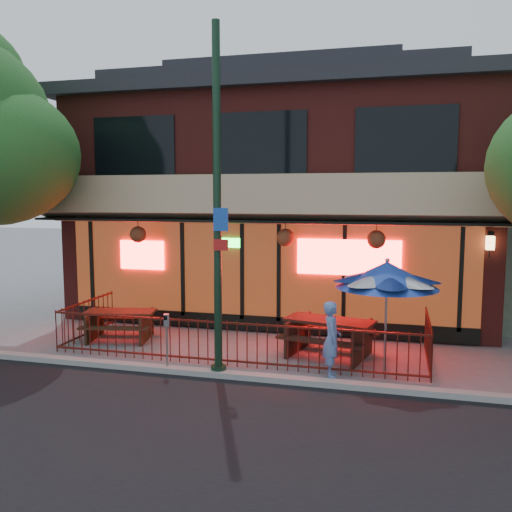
% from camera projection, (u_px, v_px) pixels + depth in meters
% --- Properties ---
extents(ground, '(80.00, 80.00, 0.00)m').
position_uv_depth(ground, '(225.00, 369.00, 11.50)').
color(ground, gray).
rests_on(ground, ground).
extents(curb, '(80.00, 0.25, 0.12)m').
position_uv_depth(curb, '(217.00, 374.00, 11.01)').
color(curb, '#999993').
rests_on(curb, ground).
extents(restaurant_building, '(12.96, 9.49, 8.05)m').
position_uv_depth(restaurant_building, '(290.00, 181.00, 17.86)').
color(restaurant_building, maroon).
rests_on(restaurant_building, ground).
extents(patio_fence, '(8.44, 2.62, 1.00)m').
position_uv_depth(patio_fence, '(231.00, 334.00, 11.91)').
color(patio_fence, '#4E1610').
rests_on(patio_fence, ground).
extents(street_light, '(0.43, 0.32, 7.00)m').
position_uv_depth(street_light, '(217.00, 222.00, 10.75)').
color(street_light, black).
rests_on(street_light, ground).
extents(picnic_table_left, '(1.97, 1.65, 0.75)m').
position_uv_depth(picnic_table_left, '(120.00, 321.00, 13.76)').
color(picnic_table_left, '#382414').
rests_on(picnic_table_left, ground).
extents(picnic_table_right, '(2.29, 1.94, 0.85)m').
position_uv_depth(picnic_table_right, '(329.00, 332.00, 12.36)').
color(picnic_table_right, '#361B13').
rests_on(picnic_table_right, ground).
extents(patio_umbrella, '(2.09, 2.09, 2.39)m').
position_uv_depth(patio_umbrella, '(387.00, 275.00, 11.12)').
color(patio_umbrella, gray).
rests_on(patio_umbrella, ground).
extents(pedestrian, '(0.47, 0.63, 1.55)m').
position_uv_depth(pedestrian, '(332.00, 339.00, 10.94)').
color(pedestrian, '#5E80BC').
rests_on(pedestrian, ground).
extents(parking_meter_near, '(0.13, 0.12, 1.23)m').
position_uv_depth(parking_meter_near, '(167.00, 333.00, 11.21)').
color(parking_meter_near, gray).
rests_on(parking_meter_near, ground).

